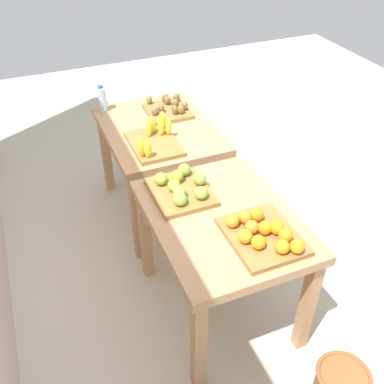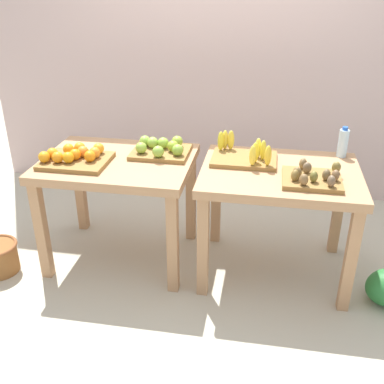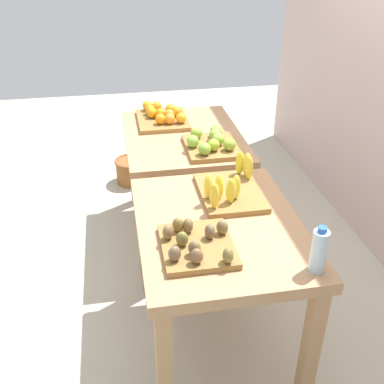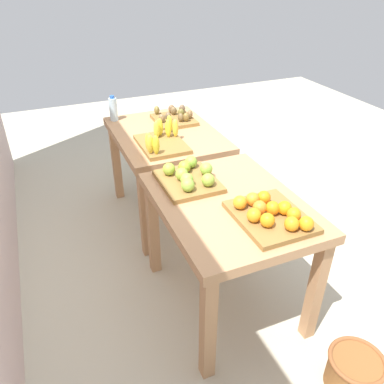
{
  "view_description": "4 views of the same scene",
  "coord_description": "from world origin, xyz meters",
  "px_view_note": "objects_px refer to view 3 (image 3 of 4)",
  "views": [
    {
      "loc": [
        -2.27,
        0.89,
        2.42
      ],
      "look_at": [
        -0.0,
        -0.04,
        0.56
      ],
      "focal_mm": 41.33,
      "sensor_mm": 36.0,
      "label": 1
    },
    {
      "loc": [
        0.46,
        -2.81,
        2.01
      ],
      "look_at": [
        -0.03,
        0.02,
        0.58
      ],
      "focal_mm": 42.9,
      "sensor_mm": 36.0,
      "label": 2
    },
    {
      "loc": [
        2.37,
        -0.46,
        2.05
      ],
      "look_at": [
        -0.1,
        -0.02,
        0.59
      ],
      "focal_mm": 42.98,
      "sensor_mm": 36.0,
      "label": 3
    },
    {
      "loc": [
        -2.21,
        0.93,
        2.0
      ],
      "look_at": [
        -0.06,
        0.03,
        0.58
      ],
      "focal_mm": 36.0,
      "sensor_mm": 36.0,
      "label": 4
    }
  ],
  "objects_px": {
    "display_table_left": "(183,150)",
    "kiwi_bin": "(196,243)",
    "apple_bin": "(211,143)",
    "wicker_basket": "(132,170)",
    "orange_bin": "(163,116)",
    "water_bottle": "(319,250)",
    "banana_crate": "(230,188)",
    "display_table_right": "(219,242)"
  },
  "relations": [
    {
      "from": "water_bottle",
      "to": "wicker_basket",
      "type": "relative_size",
      "value": 0.72
    },
    {
      "from": "apple_bin",
      "to": "kiwi_bin",
      "type": "height_order",
      "value": "apple_bin"
    },
    {
      "from": "orange_bin",
      "to": "water_bottle",
      "type": "relative_size",
      "value": 2.1
    },
    {
      "from": "display_table_left",
      "to": "kiwi_bin",
      "type": "xyz_separation_m",
      "value": [
        1.31,
        -0.15,
        0.15
      ]
    },
    {
      "from": "banana_crate",
      "to": "water_bottle",
      "type": "height_order",
      "value": "water_bottle"
    },
    {
      "from": "orange_bin",
      "to": "kiwi_bin",
      "type": "bearing_deg",
      "value": -1.5
    },
    {
      "from": "water_bottle",
      "to": "wicker_basket",
      "type": "distance_m",
      "value": 2.58
    },
    {
      "from": "orange_bin",
      "to": "wicker_basket",
      "type": "relative_size",
      "value": 1.52
    },
    {
      "from": "apple_bin",
      "to": "banana_crate",
      "type": "height_order",
      "value": "banana_crate"
    },
    {
      "from": "display_table_left",
      "to": "wicker_basket",
      "type": "height_order",
      "value": "display_table_left"
    },
    {
      "from": "kiwi_bin",
      "to": "water_bottle",
      "type": "distance_m",
      "value": 0.53
    },
    {
      "from": "display_table_right",
      "to": "wicker_basket",
      "type": "height_order",
      "value": "display_table_right"
    },
    {
      "from": "apple_bin",
      "to": "wicker_basket",
      "type": "xyz_separation_m",
      "value": [
        -1.11,
        -0.49,
        -0.72
      ]
    },
    {
      "from": "display_table_right",
      "to": "orange_bin",
      "type": "relative_size",
      "value": 2.29
    },
    {
      "from": "banana_crate",
      "to": "display_table_right",
      "type": "bearing_deg",
      "value": -25.2
    },
    {
      "from": "kiwi_bin",
      "to": "display_table_left",
      "type": "bearing_deg",
      "value": 173.44
    },
    {
      "from": "apple_bin",
      "to": "wicker_basket",
      "type": "height_order",
      "value": "apple_bin"
    },
    {
      "from": "kiwi_bin",
      "to": "display_table_right",
      "type": "bearing_deg",
      "value": 141.84
    },
    {
      "from": "banana_crate",
      "to": "water_bottle",
      "type": "relative_size",
      "value": 2.03
    },
    {
      "from": "kiwi_bin",
      "to": "wicker_basket",
      "type": "distance_m",
      "value": 2.27
    },
    {
      "from": "orange_bin",
      "to": "water_bottle",
      "type": "xyz_separation_m",
      "value": [
        1.79,
        0.43,
        0.06
      ]
    },
    {
      "from": "display_table_left",
      "to": "display_table_right",
      "type": "height_order",
      "value": "same"
    },
    {
      "from": "water_bottle",
      "to": "banana_crate",
      "type": "bearing_deg",
      "value": -162.81
    },
    {
      "from": "banana_crate",
      "to": "kiwi_bin",
      "type": "distance_m",
      "value": 0.51
    },
    {
      "from": "orange_bin",
      "to": "banana_crate",
      "type": "height_order",
      "value": "banana_crate"
    },
    {
      "from": "display_table_left",
      "to": "banana_crate",
      "type": "xyz_separation_m",
      "value": [
        0.87,
        0.12,
        0.16
      ]
    },
    {
      "from": "display_table_left",
      "to": "kiwi_bin",
      "type": "relative_size",
      "value": 2.85
    },
    {
      "from": "wicker_basket",
      "to": "kiwi_bin",
      "type": "bearing_deg",
      "value": 5.31
    },
    {
      "from": "orange_bin",
      "to": "water_bottle",
      "type": "height_order",
      "value": "water_bottle"
    },
    {
      "from": "display_table_left",
      "to": "orange_bin",
      "type": "relative_size",
      "value": 2.29
    },
    {
      "from": "display_table_left",
      "to": "banana_crate",
      "type": "height_order",
      "value": "banana_crate"
    },
    {
      "from": "display_table_right",
      "to": "kiwi_bin",
      "type": "relative_size",
      "value": 2.85
    },
    {
      "from": "display_table_left",
      "to": "apple_bin",
      "type": "relative_size",
      "value": 2.6
    },
    {
      "from": "apple_bin",
      "to": "banana_crate",
      "type": "relative_size",
      "value": 0.91
    },
    {
      "from": "banana_crate",
      "to": "wicker_basket",
      "type": "relative_size",
      "value": 1.47
    },
    {
      "from": "display_table_left",
      "to": "apple_bin",
      "type": "bearing_deg",
      "value": 26.73
    },
    {
      "from": "orange_bin",
      "to": "kiwi_bin",
      "type": "height_order",
      "value": "orange_bin"
    },
    {
      "from": "display_table_left",
      "to": "kiwi_bin",
      "type": "bearing_deg",
      "value": -6.56
    },
    {
      "from": "display_table_left",
      "to": "apple_bin",
      "type": "height_order",
      "value": "apple_bin"
    },
    {
      "from": "orange_bin",
      "to": "banana_crate",
      "type": "xyz_separation_m",
      "value": [
        1.13,
        0.23,
        0.0
      ]
    },
    {
      "from": "display_table_right",
      "to": "orange_bin",
      "type": "distance_m",
      "value": 1.39
    },
    {
      "from": "display_table_right",
      "to": "apple_bin",
      "type": "relative_size",
      "value": 2.6
    }
  ]
}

